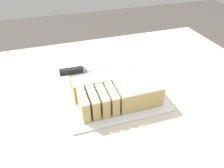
# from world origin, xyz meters

# --- Properties ---
(countertop) EXTENTS (1.40, 1.10, 0.91)m
(countertop) POSITION_xyz_m (0.00, 0.00, 0.46)
(countertop) COLOR beige
(countertop) RESTS_ON ground_plane
(cake_board) EXTENTS (0.39, 0.36, 0.01)m
(cake_board) POSITION_xyz_m (-0.04, -0.00, 0.92)
(cake_board) COLOR silver
(cake_board) RESTS_ON countertop
(cake) EXTENTS (0.32, 0.28, 0.08)m
(cake) POSITION_xyz_m (-0.03, 0.00, 0.96)
(cake) COLOR tan
(cake) RESTS_ON cake_board
(knife) EXTENTS (0.33, 0.03, 0.02)m
(knife) POSITION_xyz_m (-0.14, 0.06, 1.01)
(knife) COLOR silver
(knife) RESTS_ON cake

